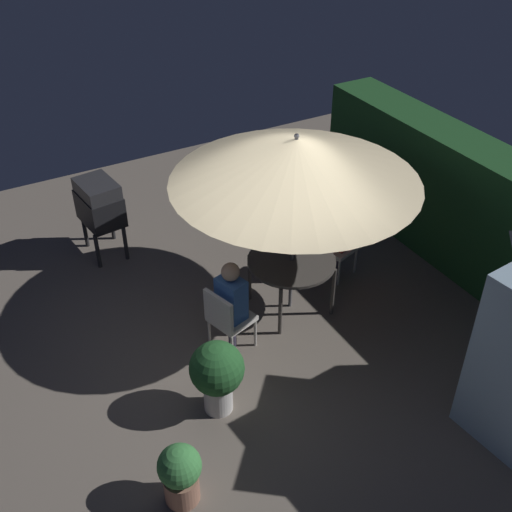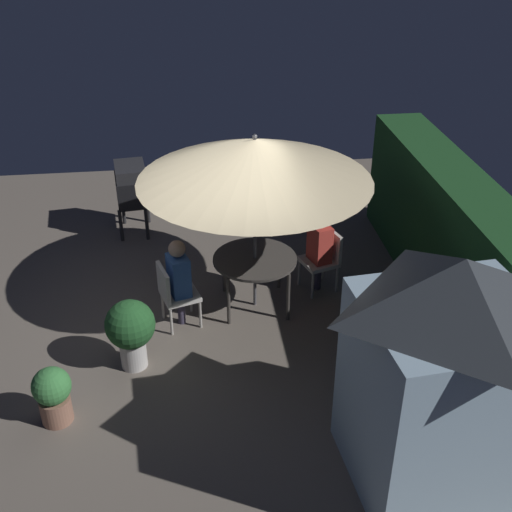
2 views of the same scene
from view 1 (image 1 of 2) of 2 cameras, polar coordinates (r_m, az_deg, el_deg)
ground_plane at (r=7.95m, az=-0.59°, el=-7.86°), size 11.00×11.00×0.00m
hedge_backdrop at (r=9.24m, az=18.82°, el=4.12°), size 5.71×0.75×1.86m
patio_table at (r=8.06m, az=3.25°, el=-0.73°), size 1.14×1.14×0.76m
patio_umbrella at (r=7.28m, az=3.64°, el=8.70°), size 2.99×2.99×2.51m
bbq_grill at (r=9.29m, az=-14.08°, el=4.63°), size 0.75×0.58×1.20m
chair_near_shed at (r=8.89m, az=7.76°, el=1.41°), size 0.58×0.58×0.90m
chair_far_side at (r=7.52m, az=-2.70°, el=-5.57°), size 0.57×0.58×0.90m
potted_plant_by_shed at (r=6.27m, az=-6.93°, el=-19.04°), size 0.42×0.42×0.70m
potted_plant_by_grill at (r=6.82m, az=-3.57°, el=-10.55°), size 0.60×0.60×0.92m
person_in_red at (r=8.68m, az=7.56°, el=2.62°), size 0.40×0.33×1.26m
person_in_blue at (r=7.39m, az=-2.27°, el=-3.73°), size 0.39×0.33×1.26m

